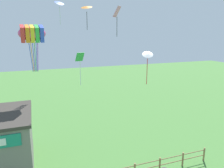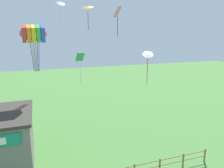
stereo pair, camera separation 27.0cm
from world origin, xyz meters
The scene contains 6 objects.
kite_rainbow_parafoil centered at (-5.31, 14.97, 10.57)m, with size 2.46×1.72×4.27m.
kite_pink_diamond centered at (1.39, 11.18, 12.07)m, with size 0.85×0.86×2.45m.
kite_white_delta centered at (2.77, 8.28, 8.93)m, with size 1.04×1.00×2.59m.
kite_green_diamond centered at (-2.06, 10.07, 8.46)m, with size 0.67×0.58×2.56m.
kite_blue_delta centered at (-2.97, 13.35, 13.02)m, with size 1.02×0.99×2.00m.
kite_orange_delta centered at (-0.10, 15.51, 13.04)m, with size 1.50×1.48×2.40m.
Camera 1 is at (-5.46, -6.37, 10.68)m, focal length 35.00 mm.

